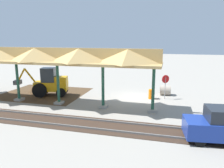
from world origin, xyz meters
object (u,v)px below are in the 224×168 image
backhoe (50,83)px  concrete_pipe (165,90)px  stop_sign (165,82)px  traffic_barrel (151,94)px

backhoe → concrete_pipe: (-11.22, -3.15, -0.77)m
stop_sign → traffic_barrel: bearing=11.7°
stop_sign → traffic_barrel: size_ratio=2.56×
backhoe → stop_sign: bearing=-171.8°
concrete_pipe → backhoe: bearing=15.7°
backhoe → traffic_barrel: (-9.98, -1.35, -0.82)m
concrete_pipe → traffic_barrel: concrete_pipe is taller
stop_sign → backhoe: bearing=8.2°
backhoe → concrete_pipe: 11.68m
stop_sign → concrete_pipe: stop_sign is taller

